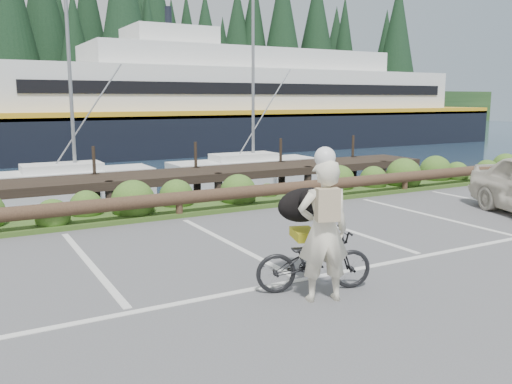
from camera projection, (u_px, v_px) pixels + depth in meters
ground at (286, 273)px, 8.51m from camera, size 72.00×72.00×0.00m
vegetation_strip at (169, 210)px, 13.06m from camera, size 34.00×1.60×0.10m
log_rail at (180, 217)px, 12.47m from camera, size 32.00×0.30×0.60m
bicycle at (314, 260)px, 7.67m from camera, size 1.78×1.08×0.88m
cyclist at (323, 231)px, 7.20m from camera, size 0.81×0.66×1.93m
dog at (304, 205)px, 8.07m from camera, size 0.69×0.98×0.51m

